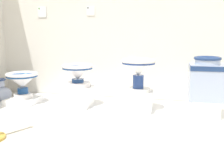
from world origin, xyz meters
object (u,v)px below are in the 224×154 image
plinth_block_slender_white (24,101)px  info_placard_first (42,12)px  antique_toilet_pale_glazed (78,73)px  plinth_block_leftmost (204,108)px  antique_toilet_slender_white (22,81)px  antique_toilet_leftmost (206,78)px  plinth_block_tall_cobalt (138,101)px  antique_toilet_tall_cobalt (138,69)px  info_placard_second (91,11)px  decorative_vase_corner (0,94)px  plinth_block_pale_glazed (78,96)px

plinth_block_slender_white → info_placard_first: (-0.00, 0.59, 1.19)m
antique_toilet_pale_glazed → plinth_block_leftmost: size_ratio=1.23×
antique_toilet_slender_white → antique_toilet_leftmost: (2.24, -0.01, 0.13)m
plinth_block_tall_cobalt → plinth_block_leftmost: 0.74m
antique_toilet_tall_cobalt → plinth_block_leftmost: 0.85m
info_placard_second → info_placard_first: bearing=180.0°
plinth_block_leftmost → decorative_vase_corner: decorative_vase_corner is taller
plinth_block_slender_white → antique_toilet_tall_cobalt: (1.50, 0.04, 0.46)m
antique_toilet_slender_white → antique_toilet_tall_cobalt: (1.50, 0.04, 0.20)m
plinth_block_slender_white → plinth_block_tall_cobalt: size_ratio=1.13×
plinth_block_slender_white → decorative_vase_corner: (-0.47, 0.15, 0.04)m
plinth_block_leftmost → plinth_block_slender_white: bearing=179.8°
info_placard_first → plinth_block_slender_white: bearing=-90.0°
antique_toilet_slender_white → info_placard_first: 1.09m
antique_toilet_tall_cobalt → info_placard_second: info_placard_second is taller
antique_toilet_pale_glazed → decorative_vase_corner: size_ratio=1.05×
plinth_block_tall_cobalt → antique_toilet_tall_cobalt: size_ratio=0.84×
antique_toilet_slender_white → plinth_block_leftmost: 2.25m
plinth_block_slender_white → info_placard_first: 1.32m
plinth_block_pale_glazed → info_placard_second: info_placard_second is taller
antique_toilet_leftmost → info_placard_second: (-1.49, 0.60, 0.79)m
info_placard_first → antique_toilet_tall_cobalt: bearing=-20.3°
plinth_block_slender_white → plinth_block_pale_glazed: (0.74, 0.05, 0.09)m
antique_toilet_slender_white → plinth_block_tall_cobalt: (1.50, 0.04, -0.19)m
plinth_block_leftmost → info_placard_second: bearing=158.2°
plinth_block_pale_glazed → decorative_vase_corner: bearing=175.5°
plinth_block_slender_white → antique_toilet_slender_white: (-0.00, -0.00, 0.27)m
plinth_block_slender_white → decorative_vase_corner: decorative_vase_corner is taller
plinth_block_pale_glazed → plinth_block_tall_cobalt: plinth_block_pale_glazed is taller
plinth_block_leftmost → info_placard_second: 1.96m
antique_toilet_tall_cobalt → antique_toilet_leftmost: antique_toilet_leftmost is taller
decorative_vase_corner → plinth_block_pale_glazed: bearing=-4.5°
info_placard_first → decorative_vase_corner: 1.32m
antique_toilet_leftmost → decorative_vase_corner: bearing=176.7°
plinth_block_leftmost → info_placard_first: size_ratio=2.03×
antique_toilet_leftmost → decorative_vase_corner: antique_toilet_leftmost is taller
antique_toilet_pale_glazed → plinth_block_slender_white: bearing=-175.8°
antique_toilet_slender_white → antique_toilet_leftmost: bearing=-0.2°
plinth_block_leftmost → antique_toilet_leftmost: (0.00, 0.00, 0.34)m
antique_toilet_slender_white → plinth_block_pale_glazed: bearing=4.2°
antique_toilet_leftmost → antique_toilet_pale_glazed: bearing=177.7°
antique_toilet_pale_glazed → antique_toilet_tall_cobalt: (0.76, -0.02, 0.07)m
plinth_block_pale_glazed → info_placard_second: size_ratio=2.76×
antique_toilet_pale_glazed → antique_toilet_leftmost: 1.50m
plinth_block_tall_cobalt → decorative_vase_corner: (-1.96, 0.11, -0.04)m
plinth_block_slender_white → info_placard_first: bearing=90.0°
plinth_block_pale_glazed → plinth_block_slender_white: bearing=-175.8°
plinth_block_slender_white → antique_toilet_pale_glazed: antique_toilet_pale_glazed is taller
plinth_block_pale_glazed → antique_toilet_tall_cobalt: size_ratio=0.89×
plinth_block_slender_white → antique_toilet_pale_glazed: 0.84m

